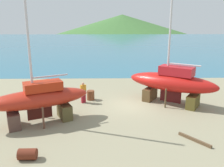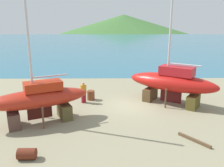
% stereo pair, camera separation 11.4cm
% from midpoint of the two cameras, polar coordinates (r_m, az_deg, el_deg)
% --- Properties ---
extents(ground_plane, '(45.82, 45.82, 0.00)m').
position_cam_midpoint_polar(ground_plane, '(17.21, 5.79, -7.67)').
color(ground_plane, gray).
extents(sea_water, '(144.28, 97.19, 0.01)m').
position_cam_midpoint_polar(sea_water, '(76.16, 0.64, 9.83)').
color(sea_water, '#2C6983').
rests_on(sea_water, ground).
extents(headland_hill, '(156.45, 156.45, 22.71)m').
position_cam_midpoint_polar(headland_hill, '(182.59, 2.81, 12.69)').
color(headland_hill, '#3E6C33').
rests_on(headland_hill, ground).
extents(sailboat_mid_port, '(6.82, 4.67, 10.05)m').
position_cam_midpoint_polar(sailboat_mid_port, '(16.22, -16.91, -3.54)').
color(sailboat_mid_port, brown).
rests_on(sailboat_mid_port, ground).
extents(sailboat_large_starboard, '(7.18, 5.77, 11.56)m').
position_cam_midpoint_polar(sailboat_large_starboard, '(19.61, 14.38, 0.28)').
color(sailboat_large_starboard, brown).
rests_on(sailboat_large_starboard, ground).
extents(worker, '(0.50, 0.43, 1.73)m').
position_cam_midpoint_polar(worker, '(19.60, -6.71, -2.08)').
color(worker, maroon).
rests_on(worker, ground).
extents(barrel_blue_faded, '(0.87, 0.87, 0.80)m').
position_cam_midpoint_polar(barrel_blue_faded, '(20.42, -4.93, -2.81)').
color(barrel_blue_faded, brown).
rests_on(barrel_blue_faded, ground).
extents(barrel_by_slipway, '(0.87, 0.56, 0.56)m').
position_cam_midpoint_polar(barrel_by_slipway, '(12.74, -19.53, -15.65)').
color(barrel_by_slipway, '#5F2516').
rests_on(barrel_by_slipway, ground).
extents(timber_plank_far, '(1.35, 1.73, 0.17)m').
position_cam_midpoint_polar(timber_plank_far, '(14.45, 19.34, -12.71)').
color(timber_plank_far, brown).
rests_on(timber_plank_far, ground).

